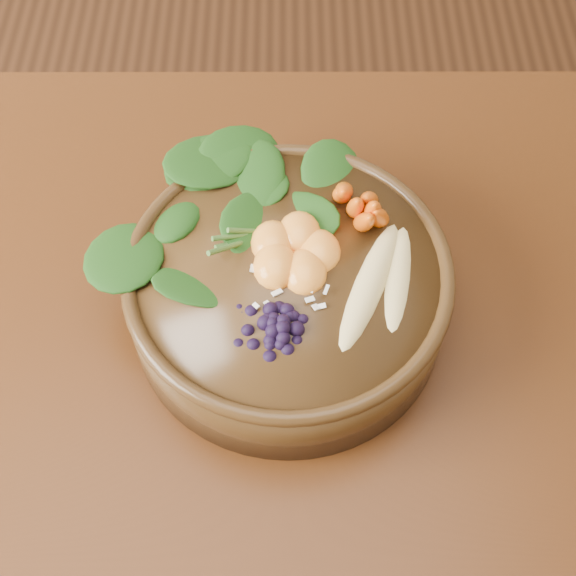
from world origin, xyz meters
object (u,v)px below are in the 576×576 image
Objects in this scene: dining_table at (100,427)px; kale_heap at (252,193)px; carrot_cluster at (364,181)px; mandarin_cluster at (294,243)px; blueberry_pile at (277,317)px; stoneware_bowl at (288,293)px; banana_halves at (385,272)px.

kale_heap is (0.17, 0.16, 0.20)m from dining_table.
dining_table is at bearing -138.87° from carrot_cluster.
dining_table is at bearing -153.46° from mandarin_cluster.
carrot_cluster is 0.60× the size of blueberry_pile.
blueberry_pile reaches higher than mandarin_cluster.
carrot_cluster is (0.28, 0.16, 0.22)m from dining_table.
carrot_cluster reaches higher than kale_heap.
blueberry_pile is (0.03, -0.14, -0.00)m from kale_heap.
stoneware_bowl reaches higher than dining_table.
kale_heap is 2.38× the size of carrot_cluster.
mandarin_cluster is at bearing -53.08° from kale_heap.
mandarin_cluster is 0.09m from blueberry_pile.
stoneware_bowl is 0.11m from kale_heap.
blueberry_pile reaches higher than banana_halves.
kale_heap is 0.11m from carrot_cluster.
mandarin_cluster reaches higher than dining_table.
carrot_cluster reaches higher than dining_table.
kale_heap is at bearing -169.49° from carrot_cluster.
stoneware_bowl is 0.09m from blueberry_pile.
stoneware_bowl is 2.16× the size of blueberry_pile.
mandarin_cluster is (0.01, 0.02, 0.06)m from stoneware_bowl.
carrot_cluster is 0.16m from blueberry_pile.
kale_heap is 2.07× the size of mandarin_cluster.
banana_halves is at bearing -8.55° from stoneware_bowl.
carrot_cluster is (0.07, 0.07, 0.09)m from stoneware_bowl.
dining_table is 18.27× the size of carrot_cluster.
mandarin_cluster reaches higher than banana_halves.
mandarin_cluster is at bearing -129.81° from carrot_cluster.
carrot_cluster is (0.11, -0.00, 0.02)m from kale_heap.
kale_heap is at bearing 115.58° from stoneware_bowl.
carrot_cluster is 0.51× the size of banana_halves.
stoneware_bowl is at bearing -123.69° from carrot_cluster.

